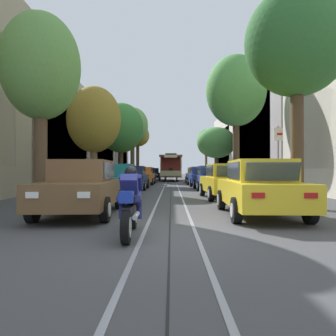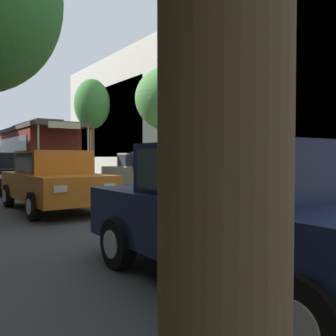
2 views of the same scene
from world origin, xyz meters
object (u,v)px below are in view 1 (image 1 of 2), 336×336
pedestrian_on_left_pavement (249,176)px  parked_car_yellow_second_right (225,181)px  street_tree_kerb_right_mid (216,143)px  parked_car_yellow_near_right (259,188)px  parked_car_beige_fifth_right (195,175)px  street_tree_kerb_right_fourth (206,142)px  street_tree_kerb_left_second (94,120)px  parked_car_orange_fourth_left (143,176)px  motorcycle_with_rider (130,203)px  parked_car_brown_near_left (83,187)px  street_tree_kerb_left_fourth (132,126)px  street_tree_kerb_right_near (297,44)px  parked_car_teal_second_left (117,181)px  street_sign_post (278,156)px  street_tree_kerb_left_mid (121,128)px  parked_car_black_sixth_left (153,174)px  parked_car_yellow_far_left (153,174)px  parked_car_blue_mid_right (210,178)px  parked_car_navy_mid_left (133,178)px  cable_car_trolley (171,167)px  street_tree_kerb_left_near (41,68)px  street_tree_kerb_left_far (138,136)px  parked_car_blue_fourth_right (200,176)px  parked_car_black_fifth_left (147,175)px  street_tree_kerb_right_second (236,91)px

pedestrian_on_left_pavement → parked_car_yellow_second_right: bearing=-109.9°
street_tree_kerb_right_mid → parked_car_yellow_near_right: bearing=-95.4°
parked_car_beige_fifth_right → street_tree_kerb_right_fourth: 11.46m
street_tree_kerb_right_fourth → pedestrian_on_left_pavement: 18.34m
parked_car_yellow_second_right → street_tree_kerb_left_second: 9.37m
parked_car_orange_fourth_left → street_tree_kerb_right_mid: 8.90m
motorcycle_with_rider → parked_car_brown_near_left: bearing=121.8°
street_tree_kerb_left_fourth → street_tree_kerb_right_near: bearing=-70.6°
parked_car_teal_second_left → street_tree_kerb_left_fourth: size_ratio=0.50×
street_tree_kerb_right_mid → pedestrian_on_left_pavement: (1.29, -8.02, -3.24)m
street_tree_kerb_right_fourth → street_sign_post: 30.18m
street_tree_kerb_left_mid → street_tree_kerb_left_fourth: size_ratio=0.84×
parked_car_yellow_second_right → parked_car_yellow_near_right: bearing=-89.9°
parked_car_black_sixth_left → parked_car_yellow_far_left: bearing=92.8°
street_sign_post → parked_car_blue_mid_right: bearing=99.2°
parked_car_navy_mid_left → cable_car_trolley: cable_car_trolley is taller
parked_car_orange_fourth_left → parked_car_beige_fifth_right: size_ratio=1.00×
street_tree_kerb_left_near → street_tree_kerb_left_far: 31.70m
parked_car_navy_mid_left → street_tree_kerb_left_near: 10.58m
parked_car_yellow_second_right → street_tree_kerb_left_fourth: size_ratio=0.51×
parked_car_yellow_far_left → parked_car_blue_fourth_right: bearing=-76.1°
parked_car_brown_near_left → parked_car_black_sixth_left: (0.15, 31.16, 0.00)m
parked_car_black_fifth_left → parked_car_yellow_far_left: 12.34m
parked_car_navy_mid_left → parked_car_yellow_second_right: bearing=-52.6°
street_tree_kerb_left_fourth → street_sign_post: (8.52, -24.25, -4.63)m
street_tree_kerb_right_second → pedestrian_on_left_pavement: 6.68m
parked_car_black_fifth_left → street_tree_kerb_left_far: bearing=102.5°
street_tree_kerb_right_second → street_sign_post: 10.23m
parked_car_black_sixth_left → pedestrian_on_left_pavement: parked_car_black_sixth_left is taller
pedestrian_on_left_pavement → parked_car_orange_fourth_left: bearing=155.4°
parked_car_navy_mid_left → motorcycle_with_rider: bearing=-83.0°
parked_car_yellow_far_left → parked_car_blue_mid_right: (5.25, -25.57, 0.00)m
parked_car_yellow_far_left → parked_car_blue_fourth_right: same height
street_tree_kerb_left_far → street_tree_kerb_right_mid: size_ratio=1.35×
parked_car_black_fifth_left → street_sign_post: size_ratio=1.50×
street_tree_kerb_right_mid → cable_car_trolley: (-4.66, 6.66, -2.45)m
parked_car_navy_mid_left → street_tree_kerb_left_mid: size_ratio=0.60×
street_tree_kerb_left_mid → pedestrian_on_left_pavement: 11.67m
parked_car_blue_mid_right → parked_car_yellow_far_left: bearing=101.6°
parked_car_black_fifth_left → cable_car_trolley: size_ratio=0.48×
parked_car_black_sixth_left → street_tree_kerb_left_mid: size_ratio=0.61×
parked_car_black_fifth_left → street_tree_kerb_right_near: bearing=-73.1°
parked_car_yellow_near_right → parked_car_black_sixth_left: bearing=98.9°
parked_car_blue_mid_right → pedestrian_on_left_pavement: (3.38, 3.40, 0.07)m
parked_car_navy_mid_left → motorcycle_with_rider: size_ratio=2.20×
parked_car_yellow_second_right → street_tree_kerb_left_second: (-7.25, 4.73, 3.59)m
parked_car_brown_near_left → street_tree_kerb_right_mid: street_tree_kerb_right_mid is taller
street_tree_kerb_right_near → parked_car_yellow_second_right: bearing=117.7°
street_tree_kerb_left_far → pedestrian_on_left_pavement: 22.73m
street_tree_kerb_left_fourth → pedestrian_on_left_pavement: street_tree_kerb_left_fourth is taller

